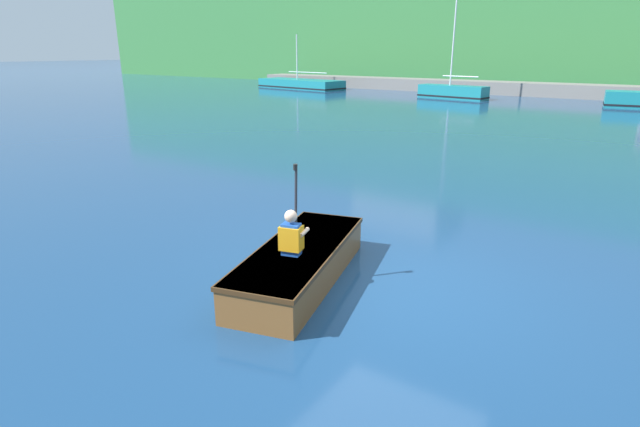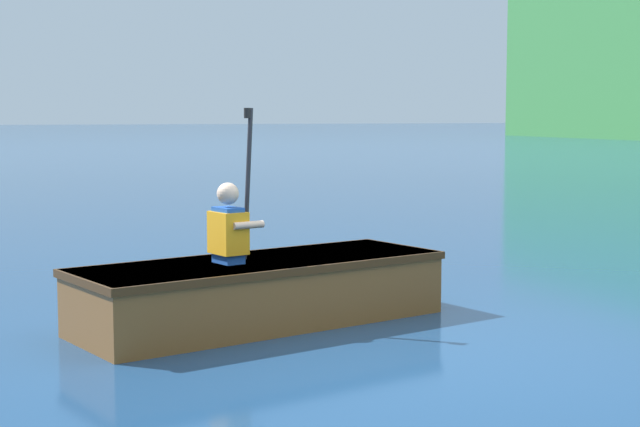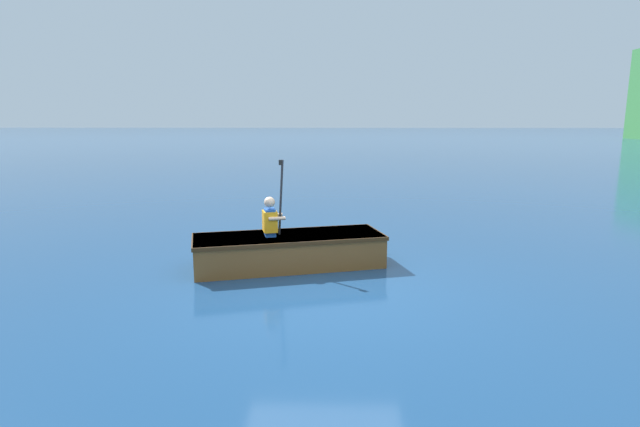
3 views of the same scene
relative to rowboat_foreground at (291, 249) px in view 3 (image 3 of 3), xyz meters
name	(u,v)px [view 3 (image 3 of 3)]	position (x,y,z in m)	size (l,w,h in m)	color
ground_plane	(323,290)	(1.16, 0.54, -0.29)	(300.00, 300.00, 0.00)	navy
rowboat_foreground	(291,249)	(0.00, 0.00, 0.00)	(1.80, 3.17, 0.52)	brown
person_paddler	(270,218)	(0.09, -0.32, 0.51)	(0.41, 0.40, 1.19)	#1E4CA5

